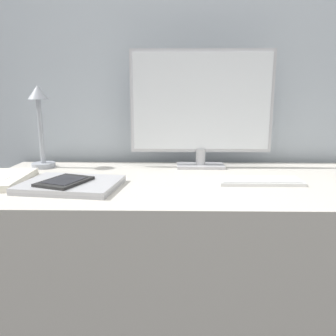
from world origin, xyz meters
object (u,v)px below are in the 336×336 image
ereader (65,181)px  desk_lamp (40,119)px  monitor (202,106)px  laptop (71,185)px  keyboard (259,181)px

ereader → desk_lamp: size_ratio=0.57×
monitor → desk_lamp: size_ratio=1.72×
desk_lamp → laptop: bearing=-55.9°
keyboard → laptop: (-0.64, -0.08, 0.00)m
monitor → keyboard: size_ratio=2.05×
monitor → laptop: (-0.45, -0.34, -0.25)m
laptop → ereader: 0.03m
desk_lamp → monitor: bearing=1.7°
monitor → desk_lamp: monitor is taller
monitor → desk_lamp: 0.68m
monitor → laptop: 0.62m
keyboard → ereader: size_ratio=1.48×
keyboard → ereader: 0.66m
keyboard → desk_lamp: (-0.86, 0.25, 0.20)m
laptop → keyboard: bearing=6.8°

